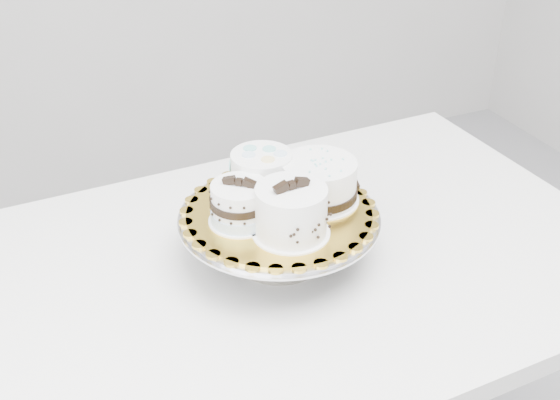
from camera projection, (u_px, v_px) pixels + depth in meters
name	position (u px, v px, depth m)	size (l,w,h in m)	color
table	(297.00, 296.00, 1.23)	(1.13, 0.77, 0.75)	silver
cake_stand	(279.00, 228.00, 1.14)	(0.33, 0.33, 0.09)	gray
cake_board	(279.00, 212.00, 1.13)	(0.30, 0.30, 0.00)	gold
cake_swirl	(291.00, 212.00, 1.06)	(0.12, 0.12, 0.10)	white
cake_banded	(240.00, 205.00, 1.09)	(0.13, 0.13, 0.08)	white
cake_dots	(262.00, 174.00, 1.16)	(0.12, 0.12, 0.08)	white
cake_ribbon	(319.00, 182.00, 1.14)	(0.14, 0.14, 0.07)	white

